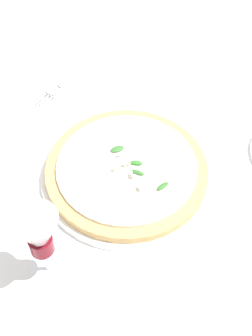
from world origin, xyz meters
The scene contains 5 objects.
ground_plane centered at (0.00, 0.00, 0.00)m, with size 6.00×6.00×0.00m, color white.
pizza_arugula_main centered at (0.00, 0.03, 0.02)m, with size 0.34×0.34×0.05m.
wine_glass centered at (0.24, 0.06, 0.11)m, with size 0.07×0.07×0.16m.
napkin centered at (-0.12, -0.27, 0.00)m, with size 0.14×0.12×0.01m.
fork centered at (-0.11, -0.27, 0.01)m, with size 0.19×0.05×0.00m.
Camera 1 is at (0.43, 0.40, 0.75)m, focal length 50.00 mm.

